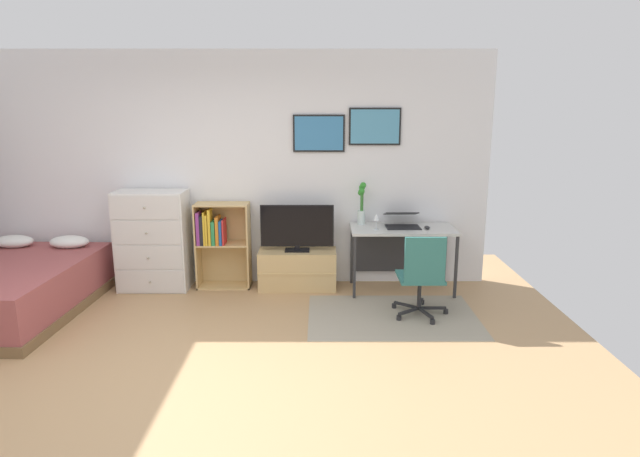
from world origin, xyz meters
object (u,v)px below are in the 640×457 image
(bamboo_vase, at_px, (362,203))
(desk, at_px, (402,238))
(bookshelf, at_px, (219,239))
(tv_stand, at_px, (298,269))
(office_chair, at_px, (423,274))
(bed, at_px, (7,289))
(wine_glass, at_px, (377,218))
(television, at_px, (298,228))
(laptop, at_px, (403,221))
(dresser, at_px, (154,240))
(computer_mouse, at_px, (428,227))

(bamboo_vase, bearing_deg, desk, -13.85)
(bookshelf, xyz_separation_m, tv_stand, (0.92, -0.05, -0.35))
(tv_stand, bearing_deg, office_chair, -35.71)
(bed, height_order, wine_glass, wine_glass)
(bed, xyz_separation_m, television, (2.93, 0.77, 0.46))
(television, bearing_deg, laptop, 0.67)
(dresser, distance_m, wine_glass, 2.57)
(tv_stand, height_order, desk, desk)
(bookshelf, relative_size, computer_mouse, 9.57)
(bed, distance_m, wine_glass, 3.92)
(bamboo_vase, bearing_deg, computer_mouse, -18.48)
(office_chair, xyz_separation_m, laptop, (-0.07, 0.91, 0.35))
(television, bearing_deg, office_chair, -35.04)
(bed, height_order, dresser, dresser)
(bookshelf, distance_m, desk, 2.12)
(bed, height_order, bamboo_vase, bamboo_vase)
(bookshelf, relative_size, office_chair, 1.16)
(television, bearing_deg, wine_glass, -10.08)
(bamboo_vase, bearing_deg, tv_stand, -172.56)
(bamboo_vase, bearing_deg, bookshelf, -178.38)
(tv_stand, relative_size, laptop, 2.15)
(television, relative_size, computer_mouse, 8.03)
(desk, bearing_deg, office_chair, -85.21)
(dresser, distance_m, bamboo_vase, 2.44)
(bed, distance_m, laptop, 4.24)
(dresser, height_order, television, dresser)
(wine_glass, bearing_deg, office_chair, -62.35)
(desk, xyz_separation_m, laptop, (0.00, 0.01, 0.20))
(dresser, relative_size, bamboo_vase, 2.33)
(bookshelf, xyz_separation_m, office_chair, (2.19, -0.96, -0.12))
(laptop, relative_size, bamboo_vase, 0.84)
(dresser, height_order, bookshelf, dresser)
(office_chair, distance_m, computer_mouse, 0.85)
(dresser, height_order, bamboo_vase, bamboo_vase)
(bed, height_order, desk, desk)
(tv_stand, distance_m, television, 0.50)
(dresser, height_order, wine_glass, dresser)
(bed, bearing_deg, desk, 12.51)
(bamboo_vase, relative_size, wine_glass, 2.73)
(bed, xyz_separation_m, bookshelf, (2.02, 0.85, 0.32))
(desk, bearing_deg, wine_glass, -151.95)
(office_chair, bearing_deg, dresser, 162.47)
(laptop, bearing_deg, television, 179.80)
(dresser, bearing_deg, tv_stand, 0.52)
(tv_stand, distance_m, laptop, 1.33)
(desk, bearing_deg, tv_stand, 179.27)
(dresser, distance_m, computer_mouse, 3.12)
(tv_stand, distance_m, bamboo_vase, 1.07)
(tv_stand, bearing_deg, laptop, -0.40)
(dresser, relative_size, office_chair, 1.33)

